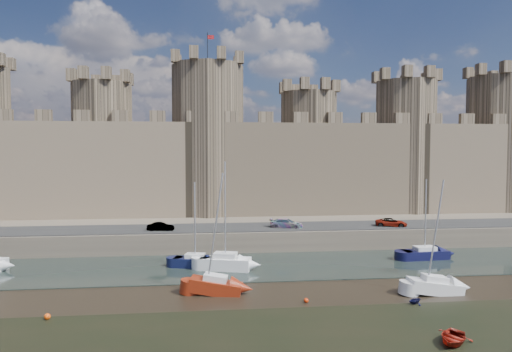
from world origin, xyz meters
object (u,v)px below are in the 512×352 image
(car_3, at_px, (391,223))
(sailboat_2, at_px, (225,262))
(sailboat_5, at_px, (435,285))
(car_1, at_px, (161,227))
(sailboat_1, at_px, (195,261))
(sailboat_3, at_px, (425,253))
(car_2, at_px, (286,223))
(sailboat_4, at_px, (216,285))

(car_3, distance_m, sailboat_2, 23.96)
(sailboat_5, bearing_deg, sailboat_2, 151.48)
(car_3, bearing_deg, car_1, 107.27)
(car_1, height_order, sailboat_2, sailboat_2)
(car_1, xyz_separation_m, sailboat_1, (4.36, -8.30, -2.30))
(sailboat_2, height_order, sailboat_3, sailboat_2)
(car_2, relative_size, sailboat_3, 0.46)
(car_1, bearing_deg, sailboat_2, -137.13)
(car_3, bearing_deg, sailboat_2, 131.28)
(car_3, relative_size, sailboat_5, 0.40)
(sailboat_5, bearing_deg, car_3, 78.05)
(sailboat_1, xyz_separation_m, sailboat_3, (25.71, 0.83, -0.01))
(car_1, height_order, sailboat_4, sailboat_4)
(car_2, bearing_deg, sailboat_3, -102.30)
(sailboat_1, height_order, sailboat_4, sailboat_4)
(car_1, xyz_separation_m, sailboat_4, (6.33, -17.38, -2.27))
(sailboat_2, distance_m, sailboat_3, 22.72)
(car_3, distance_m, sailboat_5, 19.99)
(sailboat_1, xyz_separation_m, sailboat_5, (20.67, -11.05, -0.02))
(sailboat_4, distance_m, sailboat_5, 18.81)
(car_3, distance_m, sailboat_4, 28.88)
(car_3, relative_size, sailboat_3, 0.44)
(sailboat_1, bearing_deg, sailboat_5, -14.90)
(car_2, bearing_deg, car_1, 108.84)
(car_2, height_order, sailboat_1, sailboat_1)
(sailboat_2, height_order, sailboat_4, sailboat_2)
(car_1, bearing_deg, sailboat_5, -122.46)
(sailboat_2, bearing_deg, sailboat_3, 20.84)
(car_2, xyz_separation_m, sailboat_4, (-9.29, -17.94, -2.34))
(car_2, relative_size, sailboat_2, 0.37)
(car_3, relative_size, sailboat_2, 0.36)
(car_2, xyz_separation_m, sailboat_1, (-11.26, -8.87, -2.37))
(car_1, xyz_separation_m, sailboat_5, (25.04, -19.35, -2.32))
(sailboat_1, distance_m, sailboat_3, 25.73)
(sailboat_1, distance_m, sailboat_2, 3.41)
(sailboat_1, relative_size, sailboat_3, 0.99)
(car_2, distance_m, sailboat_2, 13.29)
(car_1, height_order, sailboat_1, sailboat_1)
(sailboat_2, relative_size, sailboat_4, 1.06)
(sailboat_1, bearing_deg, car_3, 31.79)
(sailboat_3, height_order, sailboat_4, sailboat_4)
(car_2, relative_size, car_3, 1.05)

